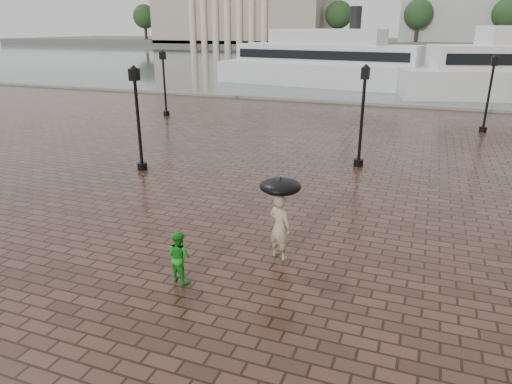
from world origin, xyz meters
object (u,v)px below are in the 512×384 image
street_lamps (288,99)px  adult_pedestrian (280,227)px  child_pedestrian (179,257)px  ferry_near (326,63)px

street_lamps → adult_pedestrian: bearing=-73.9°
street_lamps → child_pedestrian: (1.87, -15.31, -1.66)m
adult_pedestrian → child_pedestrian: 2.83m
street_lamps → adult_pedestrian: street_lamps is taller
adult_pedestrian → child_pedestrian: bearing=65.9°
street_lamps → adult_pedestrian: 13.88m
child_pedestrian → ferry_near: ferry_near is taller
street_lamps → ferry_near: (-3.67, 26.31, 0.08)m
street_lamps → ferry_near: ferry_near is taller
adult_pedestrian → ferry_near: ferry_near is taller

